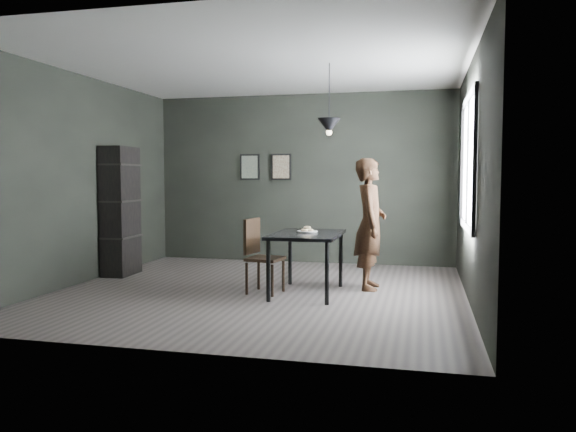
% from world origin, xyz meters
% --- Properties ---
extents(ground, '(5.00, 5.00, 0.00)m').
position_xyz_m(ground, '(0.00, 0.00, 0.00)').
color(ground, '#3A3532').
rests_on(ground, ground).
extents(back_wall, '(5.00, 0.10, 2.80)m').
position_xyz_m(back_wall, '(0.00, 2.50, 1.40)').
color(back_wall, black).
rests_on(back_wall, ground).
extents(ceiling, '(5.00, 5.00, 0.02)m').
position_xyz_m(ceiling, '(0.00, 0.00, 2.80)').
color(ceiling, silver).
rests_on(ceiling, ground).
extents(window_assembly, '(0.04, 1.96, 1.56)m').
position_xyz_m(window_assembly, '(2.47, 0.20, 1.60)').
color(window_assembly, white).
rests_on(window_assembly, ground).
extents(cafe_table, '(0.80, 1.20, 0.75)m').
position_xyz_m(cafe_table, '(0.60, 0.00, 0.67)').
color(cafe_table, black).
rests_on(cafe_table, ground).
extents(white_plate, '(0.23, 0.23, 0.01)m').
position_xyz_m(white_plate, '(0.59, 0.05, 0.76)').
color(white_plate, white).
rests_on(white_plate, cafe_table).
extents(donut_pile, '(0.17, 0.17, 0.07)m').
position_xyz_m(donut_pile, '(0.59, 0.05, 0.79)').
color(donut_pile, beige).
rests_on(donut_pile, white_plate).
extents(woman, '(0.43, 0.63, 1.67)m').
position_xyz_m(woman, '(1.32, 0.49, 0.83)').
color(woman, black).
rests_on(woman, ground).
extents(wood_chair, '(0.45, 0.45, 0.92)m').
position_xyz_m(wood_chair, '(0.01, -0.07, 0.52)').
color(wood_chair, black).
rests_on(wood_chair, ground).
extents(shelf_unit, '(0.38, 0.64, 1.87)m').
position_xyz_m(shelf_unit, '(-2.32, 0.68, 0.93)').
color(shelf_unit, black).
rests_on(shelf_unit, ground).
extents(pendant_lamp, '(0.28, 0.28, 0.86)m').
position_xyz_m(pendant_lamp, '(0.85, 0.10, 2.05)').
color(pendant_lamp, black).
rests_on(pendant_lamp, ground).
extents(framed_print_left, '(0.34, 0.04, 0.44)m').
position_xyz_m(framed_print_left, '(-0.90, 2.47, 1.60)').
color(framed_print_left, black).
rests_on(framed_print_left, ground).
extents(framed_print_right, '(0.34, 0.04, 0.44)m').
position_xyz_m(framed_print_right, '(-0.35, 2.47, 1.60)').
color(framed_print_right, black).
rests_on(framed_print_right, ground).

